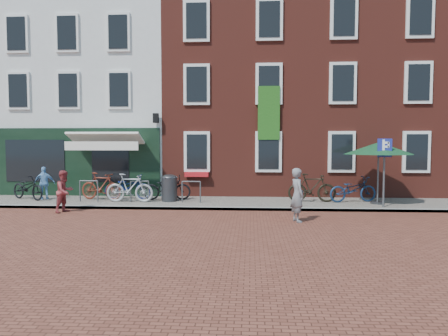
# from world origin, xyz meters

# --- Properties ---
(ground) EXTENTS (80.00, 80.00, 0.00)m
(ground) POSITION_xyz_m (0.00, 0.00, 0.00)
(ground) COLOR brown
(sidewalk) EXTENTS (24.00, 3.00, 0.10)m
(sidewalk) POSITION_xyz_m (1.00, 1.50, 0.05)
(sidewalk) COLOR slate
(sidewalk) RESTS_ON ground
(building_stucco) EXTENTS (8.00, 8.00, 9.00)m
(building_stucco) POSITION_xyz_m (-5.00, 7.00, 4.50)
(building_stucco) COLOR silver
(building_stucco) RESTS_ON ground
(building_brick_mid) EXTENTS (6.00, 8.00, 10.00)m
(building_brick_mid) POSITION_xyz_m (2.00, 7.00, 5.00)
(building_brick_mid) COLOR maroon
(building_brick_mid) RESTS_ON ground
(building_brick_right) EXTENTS (6.00, 8.00, 10.00)m
(building_brick_right) POSITION_xyz_m (8.00, 7.00, 5.00)
(building_brick_right) COLOR maroon
(building_brick_right) RESTS_ON ground
(litter_bin) EXTENTS (0.61, 0.61, 1.12)m
(litter_bin) POSITION_xyz_m (-0.40, 1.50, 0.68)
(litter_bin) COLOR #363639
(litter_bin) RESTS_ON sidewalk
(parking_sign) EXTENTS (0.50, 0.08, 2.43)m
(parking_sign) POSITION_xyz_m (7.47, 0.52, 1.77)
(parking_sign) COLOR #4C4C4F
(parking_sign) RESTS_ON sidewalk
(parasol) EXTENTS (2.59, 2.59, 2.40)m
(parasol) POSITION_xyz_m (7.50, 1.30, 2.26)
(parasol) COLOR #4C4C4F
(parasol) RESTS_ON sidewalk
(woman) EXTENTS (0.55, 0.68, 1.62)m
(woman) POSITION_xyz_m (4.17, -1.92, 0.81)
(woman) COLOR slate
(woman) RESTS_ON ground
(boy) EXTENTS (0.76, 0.85, 1.44)m
(boy) POSITION_xyz_m (-3.59, -0.70, 0.72)
(boy) COLOR #9B383B
(boy) RESTS_ON ground
(cafe_person) EXTENTS (0.84, 0.59, 1.32)m
(cafe_person) POSITION_xyz_m (-5.50, 1.65, 0.76)
(cafe_person) COLOR #79B0E4
(cafe_person) RESTS_ON sidewalk
(bicycle_0) EXTENTS (1.96, 1.46, 0.98)m
(bicycle_0) POSITION_xyz_m (-6.13, 1.55, 0.59)
(bicycle_0) COLOR black
(bicycle_0) RESTS_ON sidewalk
(bicycle_1) EXTENTS (1.89, 0.95, 1.09)m
(bicycle_1) POSITION_xyz_m (-3.19, 1.67, 0.65)
(bicycle_1) COLOR maroon
(bicycle_1) RESTS_ON sidewalk
(bicycle_2) EXTENTS (1.91, 0.77, 0.98)m
(bicycle_2) POSITION_xyz_m (-2.18, 1.96, 0.59)
(bicycle_2) COLOR navy
(bicycle_2) RESTS_ON sidewalk
(bicycle_3) EXTENTS (1.82, 0.52, 1.09)m
(bicycle_3) POSITION_xyz_m (-1.87, 1.14, 0.65)
(bicycle_3) COLOR #9FA0A1
(bicycle_3) RESTS_ON sidewalk
(bicycle_4) EXTENTS (1.96, 0.95, 0.98)m
(bicycle_4) POSITION_xyz_m (-0.57, 1.83, 0.59)
(bicycle_4) COLOR black
(bicycle_4) RESTS_ON sidewalk
(bicycle_5) EXTENTS (1.82, 0.54, 1.09)m
(bicycle_5) POSITION_xyz_m (5.12, 1.61, 0.65)
(bicycle_5) COLOR black
(bicycle_5) RESTS_ON sidewalk
(bicycle_6) EXTENTS (1.97, 1.07, 0.98)m
(bicycle_6) POSITION_xyz_m (6.68, 1.68, 0.59)
(bicycle_6) COLOR #152C4E
(bicycle_6) RESTS_ON sidewalk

